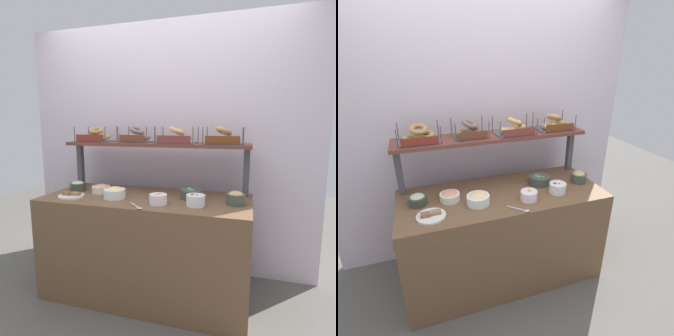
% 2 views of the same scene
% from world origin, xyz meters
% --- Properties ---
extents(ground_plane, '(8.00, 8.00, 0.00)m').
position_xyz_m(ground_plane, '(0.00, 0.00, 0.00)').
color(ground_plane, '#595651').
extents(back_wall, '(2.89, 0.06, 2.40)m').
position_xyz_m(back_wall, '(0.00, 0.55, 1.20)').
color(back_wall, silver).
rests_on(back_wall, ground_plane).
extents(deli_counter, '(1.69, 0.70, 0.85)m').
position_xyz_m(deli_counter, '(0.00, 0.00, 0.42)').
color(deli_counter, brown).
rests_on(deli_counter, ground_plane).
extents(shelf_riser_left, '(0.05, 0.05, 0.40)m').
position_xyz_m(shelf_riser_left, '(-0.78, 0.27, 1.05)').
color(shelf_riser_left, '#4C4C51').
rests_on(shelf_riser_left, deli_counter).
extents(shelf_riser_right, '(0.05, 0.05, 0.40)m').
position_xyz_m(shelf_riser_right, '(0.78, 0.27, 1.05)').
color(shelf_riser_right, '#4C4C51').
rests_on(shelf_riser_right, deli_counter).
extents(upper_shelf, '(1.65, 0.32, 0.03)m').
position_xyz_m(upper_shelf, '(0.00, 0.27, 1.26)').
color(upper_shelf, brown).
rests_on(upper_shelf, shelf_riser_left).
extents(bowl_lox_spread, '(0.16, 0.16, 0.08)m').
position_xyz_m(bowl_lox_spread, '(-0.43, 0.03, 0.89)').
color(bowl_lox_spread, white).
rests_on(bowl_lox_spread, deli_counter).
extents(bowl_fruit_salad, '(0.13, 0.13, 0.08)m').
position_xyz_m(bowl_fruit_salad, '(0.17, -0.17, 0.89)').
color(bowl_fruit_salad, white).
rests_on(bowl_fruit_salad, deli_counter).
extents(bowl_beet_salad, '(0.14, 0.14, 0.09)m').
position_xyz_m(bowl_beet_salad, '(0.44, -0.13, 0.89)').
color(bowl_beet_salad, white).
rests_on(bowl_beet_salad, deli_counter).
extents(bowl_hummus, '(0.14, 0.14, 0.10)m').
position_xyz_m(bowl_hummus, '(0.72, -0.02, 0.90)').
color(bowl_hummus, '#445045').
rests_on(bowl_hummus, deli_counter).
extents(bowl_veggie_mix, '(0.18, 0.18, 0.09)m').
position_xyz_m(bowl_veggie_mix, '(0.37, 0.06, 0.89)').
color(bowl_veggie_mix, '#434D47').
rests_on(bowl_veggie_mix, deli_counter).
extents(bowl_egg_salad, '(0.18, 0.18, 0.09)m').
position_xyz_m(bowl_egg_salad, '(-0.23, -0.10, 0.90)').
color(bowl_egg_salad, white).
rests_on(bowl_egg_salad, deli_counter).
extents(bowl_tuna_salad, '(0.14, 0.14, 0.09)m').
position_xyz_m(bowl_tuna_salad, '(-0.67, 0.04, 0.89)').
color(bowl_tuna_salad, '#384338').
rests_on(bowl_tuna_salad, deli_counter).
extents(serving_plate_white, '(0.21, 0.21, 0.04)m').
position_xyz_m(serving_plate_white, '(-0.59, -0.17, 0.86)').
color(serving_plate_white, white).
rests_on(serving_plate_white, deli_counter).
extents(serving_spoon_near_plate, '(0.14, 0.13, 0.01)m').
position_xyz_m(serving_spoon_near_plate, '(0.05, -0.30, 0.86)').
color(serving_spoon_near_plate, '#B7B7BC').
rests_on(serving_spoon_near_plate, deli_counter).
extents(bagel_basket_everything, '(0.32, 0.25, 0.14)m').
position_xyz_m(bagel_basket_everything, '(-0.60, 0.26, 1.33)').
color(bagel_basket_everything, '#4C4C51').
rests_on(bagel_basket_everything, upper_shelf).
extents(bagel_basket_poppy, '(0.28, 0.25, 0.15)m').
position_xyz_m(bagel_basket_poppy, '(-0.19, 0.28, 1.33)').
color(bagel_basket_poppy, '#4C4C51').
rests_on(bagel_basket_poppy, upper_shelf).
extents(bagel_basket_plain, '(0.34, 0.26, 0.15)m').
position_xyz_m(bagel_basket_plain, '(0.19, 0.25, 1.33)').
color(bagel_basket_plain, '#4C4C51').
rests_on(bagel_basket_plain, upper_shelf).
extents(bagel_basket_sesame, '(0.32, 0.26, 0.15)m').
position_xyz_m(bagel_basket_sesame, '(0.59, 0.27, 1.33)').
color(bagel_basket_sesame, '#4C4C51').
rests_on(bagel_basket_sesame, upper_shelf).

